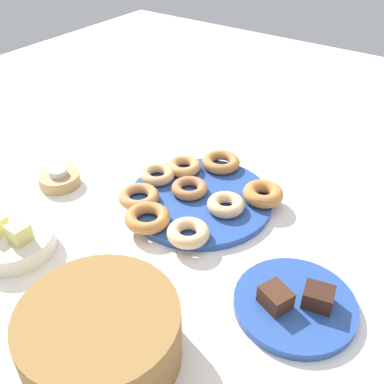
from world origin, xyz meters
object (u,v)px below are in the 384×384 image
donut_6 (139,197)px  donut_7 (263,194)px  donut_2 (221,162)px  brownie_near (318,297)px  donut_8 (184,166)px  donut_0 (156,175)px  donut_1 (226,205)px  donut_5 (188,233)px  donut_4 (147,218)px  cake_plate (295,305)px  basket (101,335)px  melon_chunk_left (19,233)px  candle_holder (59,179)px  tealight (58,172)px  donut_plate (200,199)px  fruit_bowl (15,242)px  donut_3 (191,187)px  brownie_far (275,297)px

donut_6 → donut_7: 0.27m
donut_2 → brownie_near: 0.45m
donut_2 → donut_8: size_ratio=1.13×
donut_0 → donut_1: (-0.19, 0.00, 0.00)m
donut_5 → donut_2: bearing=-71.3°
donut_1 → donut_5: bearing=84.3°
donut_4 → cake_plate: size_ratio=0.45×
donut_5 → cake_plate: (-0.24, 0.03, -0.02)m
brownie_near → basket: (0.23, 0.27, 0.02)m
melon_chunk_left → candle_holder: bearing=-57.2°
melon_chunk_left → brownie_near: bearing=-158.8°
donut_7 → melon_chunk_left: 0.50m
cake_plate → tealight: tealight is taller
donut_4 → melon_chunk_left: melon_chunk_left is taller
donut_plate → candle_holder: size_ratio=3.38×
donut_2 → candle_holder: donut_2 is taller
donut_2 → fruit_bowl: (0.18, 0.46, -0.01)m
donut_1 → donut_6: donut_1 is taller
melon_chunk_left → donut_1: bearing=-127.5°
donut_4 → candle_holder: (0.27, -0.00, -0.02)m
donut_3 → brownie_far: size_ratio=1.67×
basket → donut_7: bearing=-92.3°
donut_4 → basket: 0.30m
donut_1 → donut_8: donut_1 is taller
donut_2 → donut_4: size_ratio=0.98×
donut_plate → melon_chunk_left: bearing=61.7°
donut_5 → donut_6: 0.16m
donut_0 → tealight: (0.19, 0.13, 0.01)m
candle_holder → donut_1: bearing=-161.7°
donut_plate → fruit_bowl: fruit_bowl is taller
donut_6 → melon_chunk_left: melon_chunk_left is taller
donut_8 → fruit_bowl: bearing=73.8°
donut_5 → brownie_near: 0.27m
cake_plate → brownie_near: size_ratio=4.29×
brownie_near → brownie_far: size_ratio=1.00×
donut_0 → donut_4: (-0.08, 0.13, 0.00)m
donut_5 → donut_8: 0.24m
donut_4 → fruit_bowl: bearing=49.1°
donut_5 → melon_chunk_left: size_ratio=2.35×
brownie_near → brownie_far: 0.07m
donut_2 → donut_4: 0.27m
donut_6 → candle_holder: (0.21, 0.04, -0.01)m
donut_3 → donut_7: (-0.15, -0.07, 0.00)m
melon_chunk_left → cake_plate: bearing=-159.2°
donut_0 → tealight: 0.23m
brownie_near → melon_chunk_left: (0.51, 0.20, 0.02)m
cake_plate → brownie_near: bearing=-153.4°
donut_3 → fruit_bowl: same height
brownie_far → basket: bearing=52.4°
donut_5 → donut_6: donut_5 is taller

